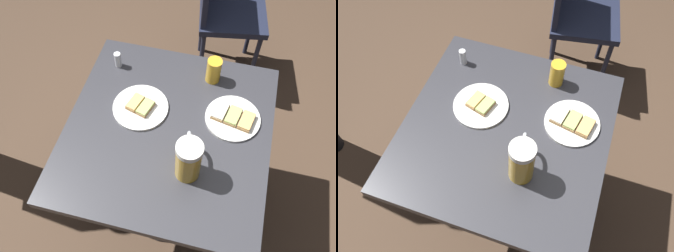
# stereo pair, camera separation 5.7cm
# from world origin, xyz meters

# --- Properties ---
(ground_plane) EXTENTS (6.00, 6.00, 0.00)m
(ground_plane) POSITION_xyz_m (0.00, 0.00, 0.00)
(ground_plane) COLOR #4C3828
(cafe_table) EXTENTS (0.74, 0.76, 0.74)m
(cafe_table) POSITION_xyz_m (0.00, 0.00, 0.58)
(cafe_table) COLOR black
(cafe_table) RESTS_ON ground_plane
(plate_near) EXTENTS (0.20, 0.20, 0.03)m
(plate_near) POSITION_xyz_m (0.22, 0.10, 0.75)
(plate_near) COLOR white
(plate_near) RESTS_ON cafe_table
(plate_far) EXTENTS (0.21, 0.21, 0.03)m
(plate_far) POSITION_xyz_m (-0.12, 0.06, 0.75)
(plate_far) COLOR white
(plate_far) RESTS_ON cafe_table
(beer_mug) EXTENTS (0.08, 0.14, 0.17)m
(beer_mug) POSITION_xyz_m (0.10, -0.14, 0.83)
(beer_mug) COLOR gold
(beer_mug) RESTS_ON cafe_table
(beer_glass_small) EXTENTS (0.06, 0.06, 0.10)m
(beer_glass_small) POSITION_xyz_m (0.11, 0.27, 0.79)
(beer_glass_small) COLOR gold
(beer_glass_small) RESTS_ON cafe_table
(salt_shaker) EXTENTS (0.03, 0.03, 0.07)m
(salt_shaker) POSITION_xyz_m (-0.27, 0.25, 0.77)
(salt_shaker) COLOR silver
(salt_shaker) RESTS_ON cafe_table
(cafe_chair) EXTENTS (0.44, 0.44, 0.94)m
(cafe_chair) POSITION_xyz_m (0.06, 1.01, 0.54)
(cafe_chair) COLOR #1E2338
(cafe_chair) RESTS_ON ground_plane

